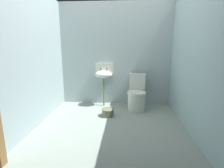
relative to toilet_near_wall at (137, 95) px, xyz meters
name	(u,v)px	position (x,y,z in m)	size (l,w,h in m)	color
ground_plane	(111,128)	(-0.50, -0.91, -0.36)	(2.98, 2.92, 0.08)	gray
wall_back	(115,55)	(-0.50, 0.40, 0.86)	(2.98, 0.10, 2.37)	#A0B3B2
wall_left	(34,58)	(-1.85, -0.81, 0.86)	(0.10, 2.72, 2.37)	#9AAFB4
wall_right	(194,59)	(0.84, -0.81, 0.86)	(0.10, 2.72, 2.37)	#9AB5B7
toilet_near_wall	(137,95)	(0.00, 0.00, 0.00)	(0.44, 0.62, 0.78)	silver
sink	(104,74)	(-0.76, 0.19, 0.43)	(0.42, 0.35, 0.99)	#67694E
bucket	(108,112)	(-0.60, -0.45, -0.24)	(0.26, 0.26, 0.15)	#67694E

